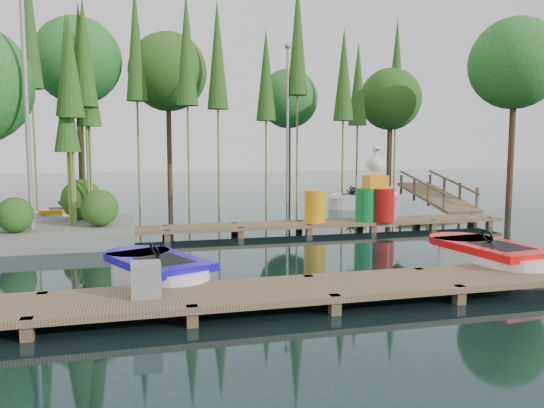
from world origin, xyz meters
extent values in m
plane|color=#1C3134|center=(0.00, 0.00, 0.00)|extent=(90.00, 90.00, 0.00)
cube|color=brown|center=(0.00, -4.50, 0.25)|extent=(18.00, 1.50, 0.10)
cube|color=brown|center=(-4.30, -5.13, 0.05)|extent=(0.16, 0.16, 0.50)
cube|color=brown|center=(-4.30, -3.87, 0.05)|extent=(0.16, 0.16, 0.50)
cube|color=brown|center=(-2.15, -5.13, 0.05)|extent=(0.16, 0.16, 0.50)
cube|color=brown|center=(-2.15, -3.87, 0.05)|extent=(0.16, 0.16, 0.50)
cube|color=brown|center=(0.00, -5.13, 0.05)|extent=(0.16, 0.16, 0.50)
cube|color=brown|center=(0.00, -3.87, 0.05)|extent=(0.16, 0.16, 0.50)
cube|color=brown|center=(2.15, -5.13, 0.05)|extent=(0.16, 0.16, 0.50)
cube|color=brown|center=(2.15, -3.87, 0.05)|extent=(0.16, 0.16, 0.50)
cube|color=brown|center=(4.30, -3.87, 0.05)|extent=(0.16, 0.16, 0.50)
cube|color=brown|center=(1.00, 2.50, 0.25)|extent=(15.00, 1.20, 0.10)
cube|color=brown|center=(-6.10, 2.02, 0.05)|extent=(0.16, 0.16, 0.50)
cube|color=brown|center=(-6.10, 2.98, 0.05)|extent=(0.16, 0.16, 0.50)
cube|color=brown|center=(-4.07, 2.02, 0.05)|extent=(0.16, 0.16, 0.50)
cube|color=brown|center=(-4.07, 2.98, 0.05)|extent=(0.16, 0.16, 0.50)
cube|color=brown|center=(-2.04, 2.02, 0.05)|extent=(0.16, 0.16, 0.50)
cube|color=brown|center=(-2.04, 2.98, 0.05)|extent=(0.16, 0.16, 0.50)
cube|color=brown|center=(-0.01, 2.02, 0.05)|extent=(0.16, 0.16, 0.50)
cube|color=brown|center=(-0.01, 2.98, 0.05)|extent=(0.16, 0.16, 0.50)
cube|color=brown|center=(2.01, 2.02, 0.05)|extent=(0.16, 0.16, 0.50)
cube|color=brown|center=(2.01, 2.98, 0.05)|extent=(0.16, 0.16, 0.50)
cube|color=brown|center=(4.04, 2.02, 0.05)|extent=(0.16, 0.16, 0.50)
cube|color=brown|center=(4.04, 2.98, 0.05)|extent=(0.16, 0.16, 0.50)
cube|color=brown|center=(6.07, 2.02, 0.05)|extent=(0.16, 0.16, 0.50)
cube|color=brown|center=(6.07, 2.98, 0.05)|extent=(0.16, 0.16, 0.50)
cube|color=brown|center=(8.10, 2.02, 0.05)|extent=(0.16, 0.16, 0.50)
cube|color=brown|center=(8.10, 2.98, 0.05)|extent=(0.16, 0.16, 0.50)
cube|color=slate|center=(-6.00, 3.00, 0.18)|extent=(6.20, 4.20, 0.42)
sphere|color=#2D5C1D|center=(-5.80, 2.00, 0.84)|extent=(0.90, 0.90, 0.90)
sphere|color=#2D5C1D|center=(-4.40, 4.20, 0.99)|extent=(1.20, 1.20, 1.20)
sphere|color=#2D5C1D|center=(-3.80, 2.60, 0.89)|extent=(1.00, 1.00, 1.00)
cylinder|color=olive|center=(-4.25, 3.56, 2.97)|extent=(0.07, 0.07, 5.93)
cone|color=#2D5C1D|center=(-4.25, 3.56, 5.04)|extent=(0.70, 0.70, 2.97)
cylinder|color=olive|center=(-4.57, 3.40, 2.83)|extent=(0.07, 0.07, 5.66)
cone|color=#2D5C1D|center=(-4.57, 3.40, 4.81)|extent=(0.70, 0.70, 2.83)
cylinder|color=olive|center=(-4.07, 3.59, 2.61)|extent=(0.07, 0.07, 5.22)
cone|color=#2D5C1D|center=(-4.07, 3.59, 4.44)|extent=(0.70, 0.70, 2.61)
cylinder|color=olive|center=(-4.44, 2.78, 2.76)|extent=(0.07, 0.07, 5.53)
cone|color=#2D5C1D|center=(-4.44, 2.78, 4.70)|extent=(0.70, 0.70, 2.76)
cylinder|color=olive|center=(-4.59, 2.90, 2.01)|extent=(0.07, 0.07, 4.01)
cone|color=#2D5C1D|center=(-4.59, 2.90, 3.41)|extent=(0.70, 0.70, 2.01)
cylinder|color=olive|center=(-4.13, 3.45, 3.05)|extent=(0.07, 0.07, 6.11)
cone|color=#2D5C1D|center=(-4.13, 3.45, 5.19)|extent=(0.70, 0.70, 3.05)
cylinder|color=#452D1D|center=(12.74, 6.90, 3.03)|extent=(0.26, 0.26, 6.06)
sphere|color=#2C752A|center=(12.74, 6.90, 6.06)|extent=(3.81, 3.81, 3.81)
cylinder|color=#452D1D|center=(9.99, 12.65, 2.51)|extent=(0.26, 0.26, 5.02)
sphere|color=#2D5C1D|center=(9.99, 12.65, 5.02)|extent=(3.16, 3.16, 3.16)
cylinder|color=#452D1D|center=(5.74, 16.70, 2.65)|extent=(0.26, 0.26, 5.31)
sphere|color=#2C752A|center=(5.74, 16.70, 5.31)|extent=(3.34, 3.34, 3.34)
cylinder|color=#452D1D|center=(-1.00, 16.03, 3.23)|extent=(0.26, 0.26, 6.46)
sphere|color=#2D5C1D|center=(-1.00, 16.03, 6.46)|extent=(4.06, 4.06, 4.06)
cylinder|color=#452D1D|center=(-5.41, 16.00, 3.43)|extent=(0.26, 0.26, 6.85)
sphere|color=#2C752A|center=(-5.41, 16.00, 6.85)|extent=(4.31, 4.31, 4.31)
cylinder|color=olive|center=(-6.71, 10.82, 4.83)|extent=(0.09, 0.09, 9.66)
cone|color=#2D5C1D|center=(-6.71, 10.82, 7.54)|extent=(0.90, 0.90, 5.31)
cylinder|color=olive|center=(-4.68, 11.83, 3.85)|extent=(0.09, 0.09, 7.69)
cone|color=#2D5C1D|center=(-4.68, 11.83, 6.00)|extent=(0.90, 0.90, 4.23)
cylinder|color=olive|center=(-2.63, 11.48, 4.49)|extent=(0.09, 0.09, 8.99)
cone|color=#2D5C1D|center=(-2.63, 11.48, 7.01)|extent=(0.90, 0.90, 4.94)
cylinder|color=olive|center=(-0.63, 9.87, 4.22)|extent=(0.09, 0.09, 8.44)
cone|color=#2D5C1D|center=(-0.63, 9.87, 6.58)|extent=(0.90, 0.90, 4.64)
cylinder|color=olive|center=(0.65, 10.00, 4.11)|extent=(0.09, 0.09, 8.22)
cone|color=#2D5C1D|center=(0.65, 10.00, 6.41)|extent=(0.90, 0.90, 4.52)
cylinder|color=olive|center=(2.96, 10.87, 3.70)|extent=(0.09, 0.09, 7.41)
cone|color=#2D5C1D|center=(2.96, 10.87, 5.78)|extent=(0.90, 0.90, 4.07)
cylinder|color=olive|center=(4.49, 11.10, 4.89)|extent=(0.09, 0.09, 9.77)
cone|color=#2D5C1D|center=(4.49, 11.10, 7.62)|extent=(0.90, 0.90, 5.38)
cylinder|color=olive|center=(6.24, 9.83, 3.70)|extent=(0.09, 0.09, 7.40)
cone|color=#2D5C1D|center=(6.24, 9.83, 5.77)|extent=(0.90, 0.90, 4.07)
cylinder|color=olive|center=(7.63, 11.42, 3.57)|extent=(0.09, 0.09, 7.14)
cone|color=#2D5C1D|center=(7.63, 11.42, 5.57)|extent=(0.90, 0.90, 3.93)
cylinder|color=olive|center=(10.17, 12.43, 4.31)|extent=(0.09, 0.09, 8.61)
cone|color=#2D5C1D|center=(10.17, 12.43, 6.72)|extent=(0.90, 0.90, 4.74)
cylinder|color=gray|center=(-5.50, 2.50, 3.50)|extent=(0.12, 0.12, 7.00)
cylinder|color=gray|center=(4.00, 11.00, 3.50)|extent=(0.12, 0.12, 7.00)
sphere|color=gray|center=(4.00, 11.00, 7.10)|extent=(0.30, 0.30, 0.30)
cube|color=brown|center=(9.00, 6.50, 0.55)|extent=(1.50, 3.94, 0.95)
cube|color=brown|center=(8.30, 4.90, 0.59)|extent=(0.08, 0.08, 0.90)
cube|color=brown|center=(8.30, 6.00, 0.70)|extent=(0.08, 0.08, 0.90)
cube|color=brown|center=(8.30, 7.10, 0.81)|extent=(0.08, 0.08, 0.90)
cube|color=brown|center=(8.30, 8.20, 0.92)|extent=(0.08, 0.08, 0.90)
cube|color=brown|center=(8.30, 6.50, 1.15)|extent=(0.06, 3.54, 0.83)
cube|color=brown|center=(9.70, 4.90, 0.59)|extent=(0.08, 0.08, 0.90)
cube|color=brown|center=(9.70, 6.00, 0.70)|extent=(0.08, 0.08, 0.90)
cube|color=brown|center=(9.70, 7.10, 0.81)|extent=(0.08, 0.08, 0.90)
cube|color=brown|center=(9.70, 8.20, 0.92)|extent=(0.08, 0.08, 0.90)
cube|color=brown|center=(9.70, 6.50, 1.15)|extent=(0.06, 3.54, 0.83)
cube|color=white|center=(-2.50, -2.95, 0.20)|extent=(1.58, 1.58, 0.54)
cylinder|color=white|center=(-2.75, -2.41, 0.20)|extent=(1.57, 1.57, 0.54)
cylinder|color=white|center=(-2.25, -3.50, 0.20)|extent=(1.57, 1.57, 0.54)
cube|color=#1607B7|center=(-2.50, -2.95, 0.49)|extent=(1.96, 2.39, 0.14)
cylinder|color=#1607B7|center=(-2.86, -2.16, 0.49)|extent=(1.60, 1.60, 0.14)
cube|color=black|center=(-2.42, -3.13, 0.54)|extent=(1.08, 1.20, 0.06)
torus|color=black|center=(-2.56, -2.82, 0.69)|extent=(0.25, 0.31, 0.26)
cube|color=white|center=(4.02, -3.48, 0.21)|extent=(1.41, 1.42, 0.59)
cylinder|color=white|center=(3.95, -2.83, 0.21)|extent=(1.41, 1.41, 0.59)
cylinder|color=white|center=(4.08, -4.12, 0.21)|extent=(1.41, 1.41, 0.59)
cube|color=red|center=(4.02, -3.48, 0.53)|extent=(1.53, 2.35, 0.15)
cylinder|color=red|center=(3.92, -2.54, 0.53)|extent=(1.44, 1.44, 0.15)
cube|color=black|center=(4.04, -3.69, 0.58)|extent=(0.90, 1.13, 0.06)
torus|color=black|center=(4.00, -3.32, 0.75)|extent=(0.19, 0.31, 0.28)
cube|color=white|center=(-4.97, 6.30, 0.19)|extent=(1.31, 1.30, 0.51)
cylinder|color=white|center=(-4.42, 6.40, 0.19)|extent=(1.30, 1.30, 0.51)
cylinder|color=white|center=(-5.52, 6.20, 0.19)|extent=(1.30, 1.30, 0.51)
cube|color=#F19F0C|center=(-4.97, 6.30, 0.47)|extent=(2.12, 1.47, 0.13)
cylinder|color=#F19F0C|center=(-4.16, 6.45, 0.47)|extent=(1.32, 1.32, 0.13)
cube|color=black|center=(-5.15, 6.27, 0.51)|extent=(1.03, 0.84, 0.06)
torus|color=black|center=(-4.83, 6.32, 0.65)|extent=(0.28, 0.18, 0.25)
imported|color=#1E1E2D|center=(-5.20, 6.26, 0.73)|extent=(0.45, 0.37, 0.91)
cube|color=white|center=(6.16, 7.77, 0.21)|extent=(1.74, 1.73, 0.59)
cylinder|color=white|center=(6.73, 7.47, 0.21)|extent=(1.73, 1.73, 0.59)
cylinder|color=white|center=(5.59, 8.07, 0.21)|extent=(1.73, 1.73, 0.59)
cube|color=white|center=(6.16, 7.77, 0.53)|extent=(2.59, 2.19, 0.15)
cylinder|color=white|center=(7.00, 7.34, 0.53)|extent=(1.76, 1.76, 0.15)
cube|color=black|center=(5.97, 7.87, 0.58)|extent=(1.31, 1.19, 0.06)
torus|color=black|center=(6.30, 7.70, 0.75)|extent=(0.34, 0.28, 0.28)
imported|color=#1E1E2D|center=(5.92, 7.89, 0.80)|extent=(0.53, 0.48, 0.96)
imported|color=#1E1E2D|center=(6.43, 8.05, 0.74)|extent=(0.41, 0.37, 0.73)
cube|color=gray|center=(-2.76, -4.50, 0.56)|extent=(0.43, 0.36, 0.53)
cylinder|color=#F19F0C|center=(2.36, 2.50, 0.78)|extent=(0.64, 0.64, 0.96)
cylinder|color=#0D752F|center=(3.94, 2.29, 0.80)|extent=(0.67, 0.67, 1.00)
cylinder|color=white|center=(4.60, 2.62, 0.80)|extent=(0.67, 0.67, 1.00)
cylinder|color=#9F0D0B|center=(4.38, 2.07, 0.80)|extent=(0.67, 0.67, 1.00)
cube|color=#F19F0C|center=(4.27, 2.40, 1.50)|extent=(0.61, 0.61, 0.39)
sphere|color=white|center=(4.27, 2.40, 2.02)|extent=(0.49, 0.49, 0.49)
cylinder|color=white|center=(4.27, 2.40, 2.30)|extent=(0.11, 0.11, 0.33)
sphere|color=white|center=(4.27, 2.40, 2.49)|extent=(0.22, 0.22, 0.22)
cone|color=orange|center=(4.27, 2.18, 2.47)|extent=(0.11, 0.33, 0.11)
cube|color=white|center=(4.27, 2.40, 2.02)|extent=(0.61, 0.07, 0.20)
cylinder|color=gray|center=(5.00, 2.50, 0.62)|extent=(0.11, 0.11, 0.65)
sphere|color=white|center=(5.00, 2.50, 1.05)|extent=(0.22, 0.22, 0.22)
cube|color=gray|center=(5.00, 2.50, 1.05)|extent=(0.54, 0.04, 0.04)
cone|color=orange|center=(5.00, 2.37, 1.05)|extent=(0.04, 0.11, 0.04)
camera|label=1|loc=(-2.91, -12.44, 2.51)|focal=35.00mm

